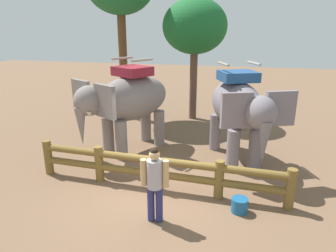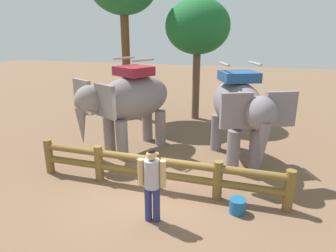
# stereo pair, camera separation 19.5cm
# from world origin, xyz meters

# --- Properties ---
(ground_plane) EXTENTS (60.00, 60.00, 0.00)m
(ground_plane) POSITION_xyz_m (0.00, 0.00, 0.00)
(ground_plane) COLOR brown
(log_fence) EXTENTS (7.04, 0.47, 1.05)m
(log_fence) POSITION_xyz_m (0.00, 0.30, 0.61)
(log_fence) COLOR brown
(log_fence) RESTS_ON ground
(elephant_near_left) EXTENTS (3.07, 3.80, 3.26)m
(elephant_near_left) POSITION_xyz_m (-1.71, 2.73, 1.83)
(elephant_near_left) COLOR gray
(elephant_near_left) RESTS_ON ground
(elephant_center) EXTENTS (2.83, 3.80, 3.21)m
(elephant_center) POSITION_xyz_m (2.02, 2.75, 1.80)
(elephant_center) COLOR slate
(elephant_center) RESTS_ON ground
(tourist_woman_in_black) EXTENTS (0.63, 0.38, 1.78)m
(tourist_woman_in_black) POSITION_xyz_m (0.39, -1.09, 1.03)
(tourist_woman_in_black) COLOR navy
(tourist_woman_in_black) RESTS_ON ground
(tree_far_left) EXTENTS (2.92, 2.92, 5.55)m
(tree_far_left) POSITION_xyz_m (-0.23, 7.42, 4.26)
(tree_far_left) COLOR brown
(tree_far_left) RESTS_ON ground
(feed_bucket) EXTENTS (0.39, 0.39, 0.35)m
(feed_bucket) POSITION_xyz_m (2.25, -0.26, 0.18)
(feed_bucket) COLOR #19598C
(feed_bucket) RESTS_ON ground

